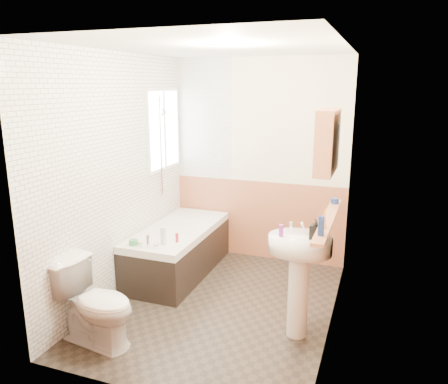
{
  "coord_description": "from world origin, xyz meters",
  "views": [
    {
      "loc": [
        1.43,
        -3.76,
        2.18
      ],
      "look_at": [
        0.0,
        0.15,
        1.15
      ],
      "focal_mm": 35.0,
      "sensor_mm": 36.0,
      "label": 1
    }
  ],
  "objects": [
    {
      "name": "window",
      "position": [
        -1.06,
        0.95,
        1.65
      ],
      "size": [
        0.03,
        0.79,
        0.99
      ],
      "color": "white",
      "rests_on": "wall_left"
    },
    {
      "name": "clear_bottle",
      "position": [
        0.69,
        -0.33,
        0.98
      ],
      "size": [
        0.05,
        0.05,
        0.1
      ],
      "primitive_type": "cylinder",
      "rotation": [
        0.0,
        0.0,
        0.32
      ],
      "color": "purple",
      "rests_on": "sink"
    },
    {
      "name": "toilet",
      "position": [
        -0.76,
        -0.97,
        0.36
      ],
      "size": [
        0.8,
        0.53,
        0.73
      ],
      "primitive_type": "imported",
      "rotation": [
        0.0,
        0.0,
        1.42
      ],
      "color": "white",
      "rests_on": "floor"
    },
    {
      "name": "wall_right",
      "position": [
        1.11,
        0.0,
        1.25
      ],
      "size": [
        0.02,
        2.8,
        2.5
      ],
      "primitive_type": "cube",
      "color": "#F4EEC9",
      "rests_on": "ground"
    },
    {
      "name": "wall_left",
      "position": [
        -1.11,
        0.0,
        1.25
      ],
      "size": [
        0.02,
        2.8,
        2.5
      ],
      "primitive_type": "cube",
      "color": "#F4EEC9",
      "rests_on": "ground"
    },
    {
      "name": "medicine_cabinet",
      "position": [
        1.01,
        -0.22,
        1.74
      ],
      "size": [
        0.14,
        0.56,
        0.51
      ],
      "color": "#B96F4B",
      "rests_on": "wall_right"
    },
    {
      "name": "green_bottle",
      "position": [
        1.04,
        -0.35,
        1.16
      ],
      "size": [
        0.05,
        0.05,
        0.21
      ],
      "primitive_type": "cone",
      "rotation": [
        0.0,
        0.0,
        0.27
      ],
      "color": "orange",
      "rests_on": "pine_shelf"
    },
    {
      "name": "ceiling",
      "position": [
        0.0,
        0.0,
        2.5
      ],
      "size": [
        2.8,
        2.8,
        0.0
      ],
      "primitive_type": "plane",
      "rotation": [
        3.14,
        0.0,
        0.0
      ],
      "color": "white",
      "rests_on": "ground"
    },
    {
      "name": "bathtub",
      "position": [
        -0.73,
        0.58,
        0.29
      ],
      "size": [
        0.7,
        1.57,
        0.7
      ],
      "color": "black",
      "rests_on": "floor"
    },
    {
      "name": "soap_bottle",
      "position": [
        0.97,
        -0.3,
        0.97
      ],
      "size": [
        0.12,
        0.2,
        0.08
      ],
      "primitive_type": "imported",
      "rotation": [
        0.0,
        0.0,
        -0.2
      ],
      "color": "black",
      "rests_on": "sink"
    },
    {
      "name": "tile_cladding_left",
      "position": [
        -1.09,
        0.0,
        1.25
      ],
      "size": [
        0.01,
        2.8,
        2.5
      ],
      "primitive_type": "cube",
      "color": "white",
      "rests_on": "wall_left"
    },
    {
      "name": "wall_front",
      "position": [
        0.0,
        -1.41,
        1.25
      ],
      "size": [
        2.2,
        0.02,
        2.5
      ],
      "primitive_type": "cube",
      "color": "#F4EEC9",
      "rests_on": "ground"
    },
    {
      "name": "floor",
      "position": [
        0.0,
        0.0,
        0.0
      ],
      "size": [
        2.8,
        2.8,
        0.0
      ],
      "primitive_type": "plane",
      "color": "black",
      "rests_on": "ground"
    },
    {
      "name": "black_jar",
      "position": [
        1.04,
        0.44,
        1.08
      ],
      "size": [
        0.1,
        0.1,
        0.05
      ],
      "primitive_type": "cylinder",
      "rotation": [
        0.0,
        0.0,
        -0.34
      ],
      "color": "navy",
      "rests_on": "pine_shelf"
    },
    {
      "name": "sink",
      "position": [
        0.84,
        -0.26,
        0.66
      ],
      "size": [
        0.54,
        0.44,
        1.05
      ],
      "rotation": [
        0.0,
        0.0,
        -0.23
      ],
      "color": "white",
      "rests_on": "floor"
    },
    {
      "name": "wainscot_front",
      "position": [
        0.0,
        -1.39,
        0.5
      ],
      "size": [
        2.2,
        0.01,
        1.0
      ],
      "primitive_type": "cube",
      "color": "#B96F4B",
      "rests_on": "wall_front"
    },
    {
      "name": "wall_back",
      "position": [
        0.0,
        1.41,
        1.25
      ],
      "size": [
        2.2,
        0.02,
        2.5
      ],
      "primitive_type": "cube",
      "color": "#F4EEC9",
      "rests_on": "ground"
    },
    {
      "name": "wainscot_back",
      "position": [
        0.0,
        1.39,
        0.5
      ],
      "size": [
        2.2,
        0.01,
        1.0
      ],
      "primitive_type": "cube",
      "color": "#B96F4B",
      "rests_on": "wall_back"
    },
    {
      "name": "shower_riser",
      "position": [
        -1.04,
        0.83,
        1.57
      ],
      "size": [
        0.1,
        0.08,
        1.19
      ],
      "color": "silver",
      "rests_on": "wall_left"
    },
    {
      "name": "foam_can",
      "position": [
        1.04,
        -0.54,
        1.13
      ],
      "size": [
        0.06,
        0.06,
        0.15
      ],
      "primitive_type": "cylinder",
      "rotation": [
        0.0,
        0.0,
        -0.39
      ],
      "color": "navy",
      "rests_on": "pine_shelf"
    },
    {
      "name": "orange_bottle",
      "position": [
        -0.53,
        0.15,
        0.61
      ],
      "size": [
        0.03,
        0.03,
        0.1
      ],
      "primitive_type": "cylinder",
      "rotation": [
        0.0,
        0.0,
        -0.06
      ],
      "color": "maroon",
      "rests_on": "bathtub"
    },
    {
      "name": "pine_shelf",
      "position": [
        1.04,
        -0.07,
        1.04
      ],
      "size": [
        0.1,
        1.34,
        0.03
      ],
      "primitive_type": "cube",
      "color": "#B96F4B",
      "rests_on": "wall_right"
    },
    {
      "name": "cream_jar",
      "position": [
        -0.92,
        -0.08,
        0.59
      ],
      "size": [
        0.11,
        0.11,
        0.06
      ],
      "primitive_type": "cylinder",
      "rotation": [
        0.0,
        0.0,
        -0.22
      ],
      "color": "#388447",
      "rests_on": "bathtub"
    },
    {
      "name": "wainscot_right",
      "position": [
        1.09,
        0.0,
        0.5
      ],
      "size": [
        0.01,
        2.8,
        1.0
      ],
      "primitive_type": "cube",
      "color": "#B96F4B",
      "rests_on": "wall_right"
    },
    {
      "name": "blue_gel",
      "position": [
        -0.62,
        0.02,
        0.65
      ],
      "size": [
        0.06,
        0.05,
        0.19
      ],
      "primitive_type": "cube",
      "rotation": [
        0.0,
        0.0,
        -0.35
      ],
      "color": "silver",
      "rests_on": "bathtub"
    },
    {
      "name": "tile_return_back",
      "position": [
        -0.73,
        1.39,
        1.75
      ],
      "size": [
        0.75,
        0.01,
        1.5
      ],
      "primitive_type": "cube",
      "color": "white",
      "rests_on": "wall_back"
    }
  ]
}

